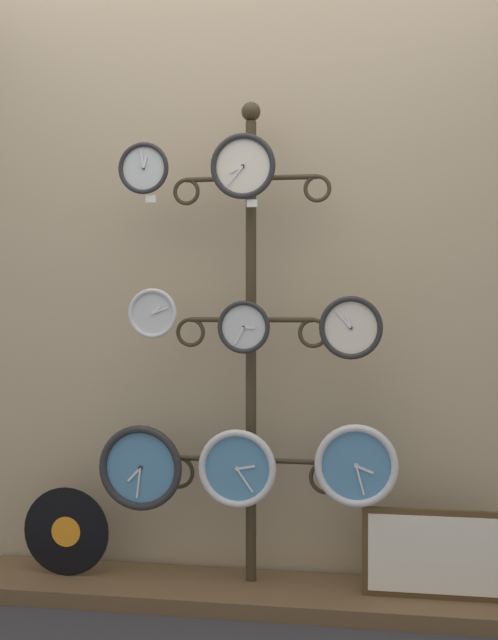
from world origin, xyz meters
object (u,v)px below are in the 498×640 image
picture_frame (433,554)px  clock_middle_left (153,313)px  vinyl_record (66,532)px  clock_top_left (144,169)px  clock_bottom_center (237,468)px  clock_bottom_right (356,466)px  clock_middle_center (244,327)px  clock_middle_right (351,328)px  clock_bottom_left (141,468)px  display_stand (251,441)px  clock_top_center (243,166)px

picture_frame → clock_middle_left: bearing=-179.9°
vinyl_record → clock_top_left: bearing=-3.3°
clock_bottom_center → clock_bottom_right: bearing=0.4°
vinyl_record → clock_bottom_center: bearing=-3.0°
clock_middle_center → clock_middle_right: bearing=3.4°
clock_middle_right → picture_frame: (0.30, -0.01, -0.83)m
clock_middle_right → clock_top_left: bearing=-179.4°
clock_middle_left → clock_top_left: bearing=-175.7°
clock_top_left → clock_middle_left: bearing=4.3°
clock_middle_left → clock_middle_center: (0.36, -0.02, -0.05)m
clock_bottom_center → clock_bottom_left: bearing=178.8°
clock_middle_center → clock_bottom_left: size_ratio=0.60×
clock_bottom_left → clock_bottom_center: 0.38m
display_stand → clock_bottom_left: 0.44m
clock_middle_right → picture_frame: 0.88m
clock_middle_center → clock_bottom_center: size_ratio=0.67×
display_stand → clock_middle_right: bearing=-11.3°
clock_top_center → clock_middle_right: 0.72m
display_stand → clock_middle_left: bearing=-167.3°
clock_top_center → clock_middle_right: size_ratio=1.05×
clock_top_left → clock_top_center: bearing=-2.4°
clock_bottom_left → vinyl_record: (-0.32, 0.03, -0.27)m
clock_bottom_right → picture_frame: size_ratio=0.60×
clock_bottom_right → clock_middle_center: bearing=-179.9°
picture_frame → clock_bottom_center: bearing=-178.3°
vinyl_record → picture_frame: size_ratio=0.68×
clock_bottom_center → clock_top_center: bearing=1.6°
clock_top_left → clock_middle_left: 0.56m
clock_middle_right → clock_bottom_right: clock_middle_right is taller
clock_middle_left → clock_bottom_center: size_ratio=0.65×
clock_middle_left → clock_bottom_right: size_ratio=0.63×
clock_bottom_center → picture_frame: bearing=1.7°
clock_middle_center → clock_bottom_center: bearing=-174.5°
clock_top_left → picture_frame: (1.09, 0.00, -1.43)m
clock_middle_center → clock_bottom_center: clock_middle_center is taller
clock_top_left → clock_middle_right: (0.79, 0.01, -0.61)m
clock_top_left → clock_middle_center: clock_top_left is taller
clock_middle_left → clock_bottom_right: clock_middle_left is taller
clock_top_center → picture_frame: size_ratio=0.48×
clock_middle_right → picture_frame: clock_middle_right is taller
vinyl_record → display_stand: bearing=5.2°
clock_top_left → clock_middle_left: size_ratio=1.03×
clock_bottom_center → clock_bottom_right: size_ratio=0.97×
display_stand → vinyl_record: 0.82m
clock_top_left → clock_bottom_center: bearing=-2.7°
clock_bottom_center → picture_frame: size_ratio=0.58×
clock_middle_center → clock_bottom_left: (-0.40, 0.01, -0.54)m
clock_middle_center → picture_frame: size_ratio=0.39×
clock_bottom_center → clock_bottom_right: (0.44, 0.00, 0.02)m
clock_middle_right → clock_bottom_right: 0.51m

